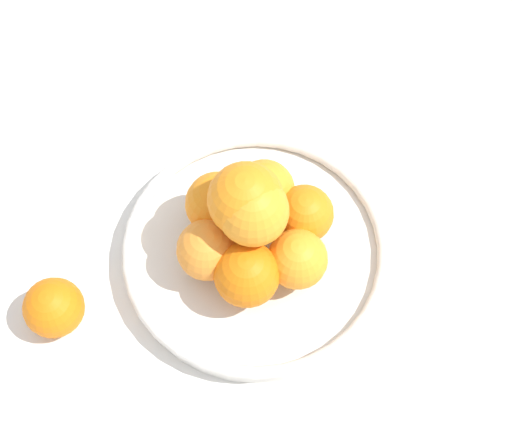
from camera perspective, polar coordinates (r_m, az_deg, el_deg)
ground_plane at (r=0.85m, az=0.00°, el=-3.29°), size 4.00×4.00×0.00m
fruit_bowl at (r=0.83m, az=0.00°, el=-2.77°), size 0.31×0.31×0.04m
orange_pile at (r=0.77m, az=-0.32°, el=-0.56°), size 0.17×0.18×0.14m
stray_orange at (r=0.82m, az=-15.87°, el=-7.03°), size 0.07×0.07×0.07m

